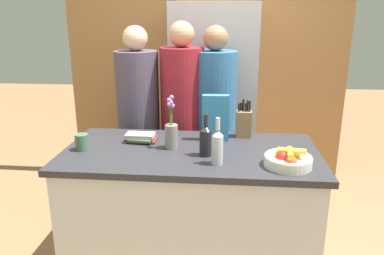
# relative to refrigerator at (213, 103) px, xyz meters

# --- Properties ---
(kitchen_island) EXTENTS (1.63, 0.82, 0.92)m
(kitchen_island) POSITION_rel_refrigerator_xyz_m (-0.10, -1.28, -0.47)
(kitchen_island) COLOR silver
(kitchen_island) RESTS_ON ground_plane
(back_wall_wood) EXTENTS (2.83, 0.12, 2.60)m
(back_wall_wood) POSITION_rel_refrigerator_xyz_m (-0.10, 0.36, 0.37)
(back_wall_wood) COLOR #9E6B3D
(back_wall_wood) RESTS_ON ground_plane
(refrigerator) EXTENTS (0.78, 0.63, 1.85)m
(refrigerator) POSITION_rel_refrigerator_xyz_m (0.00, 0.00, 0.00)
(refrigerator) COLOR #B7B7BC
(refrigerator) RESTS_ON ground_plane
(fruit_bowl) EXTENTS (0.27, 0.27, 0.12)m
(fruit_bowl) POSITION_rel_refrigerator_xyz_m (0.48, -1.50, 0.03)
(fruit_bowl) COLOR silver
(fruit_bowl) RESTS_ON kitchen_island
(knife_block) EXTENTS (0.11, 0.09, 0.27)m
(knife_block) POSITION_rel_refrigerator_xyz_m (0.25, -0.97, 0.09)
(knife_block) COLOR olive
(knife_block) RESTS_ON kitchen_island
(flower_vase) EXTENTS (0.08, 0.08, 0.35)m
(flower_vase) POSITION_rel_refrigerator_xyz_m (-0.22, -1.26, 0.10)
(flower_vase) COLOR gray
(flower_vase) RESTS_ON kitchen_island
(cereal_box) EXTENTS (0.18, 0.07, 0.32)m
(cereal_box) POSITION_rel_refrigerator_xyz_m (0.05, -1.06, 0.15)
(cereal_box) COLOR teal
(cereal_box) RESTS_ON kitchen_island
(coffee_mug) EXTENTS (0.08, 0.12, 0.10)m
(coffee_mug) POSITION_rel_refrigerator_xyz_m (-0.79, -1.34, 0.04)
(coffee_mug) COLOR #42664C
(coffee_mug) RESTS_ON kitchen_island
(book_stack) EXTENTS (0.20, 0.17, 0.06)m
(book_stack) POSITION_rel_refrigerator_xyz_m (-0.45, -1.15, 0.02)
(book_stack) COLOR maroon
(book_stack) RESTS_ON kitchen_island
(bottle_oil) EXTENTS (0.08, 0.08, 0.26)m
(bottle_oil) POSITION_rel_refrigerator_xyz_m (0.00, -1.37, 0.09)
(bottle_oil) COLOR black
(bottle_oil) RESTS_ON kitchen_island
(bottle_vinegar) EXTENTS (0.07, 0.07, 0.28)m
(bottle_vinegar) POSITION_rel_refrigerator_xyz_m (0.08, -1.50, 0.10)
(bottle_vinegar) COLOR #B2BCC1
(bottle_vinegar) RESTS_ON kitchen_island
(person_at_sink) EXTENTS (0.34, 0.34, 1.67)m
(person_at_sink) POSITION_rel_refrigerator_xyz_m (-0.59, -0.63, 0.01)
(person_at_sink) COLOR #383842
(person_at_sink) RESTS_ON ground_plane
(person_in_blue) EXTENTS (0.34, 0.34, 1.70)m
(person_in_blue) POSITION_rel_refrigerator_xyz_m (-0.23, -0.61, 0.03)
(person_in_blue) COLOR #383842
(person_in_blue) RESTS_ON ground_plane
(person_in_red_tee) EXTENTS (0.35, 0.35, 1.67)m
(person_in_red_tee) POSITION_rel_refrigerator_xyz_m (0.03, -0.58, 0.01)
(person_in_red_tee) COLOR #383842
(person_in_red_tee) RESTS_ON ground_plane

